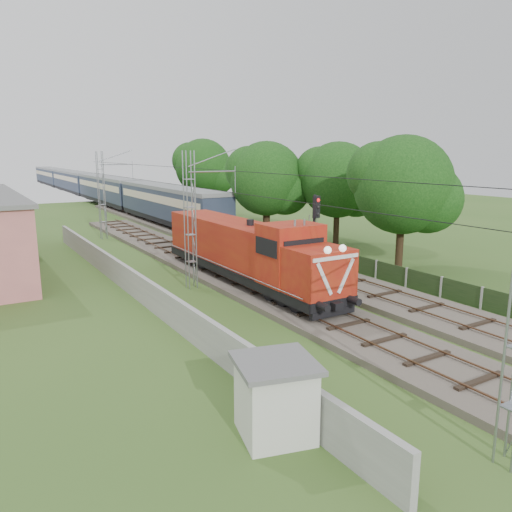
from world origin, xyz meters
TOP-DOWN VIEW (x-y plane):
  - ground at (0.00, 0.00)m, footprint 140.00×140.00m
  - track_main at (0.00, 7.00)m, footprint 4.20×70.00m
  - track_side at (5.00, 20.00)m, footprint 4.20×80.00m
  - catenary at (-2.95, 12.00)m, footprint 3.31×70.00m
  - boundary_wall at (-6.50, 12.00)m, footprint 0.25×40.00m
  - fence at (8.00, 3.00)m, footprint 0.12×32.00m
  - locomotive at (0.00, 10.69)m, footprint 2.91×16.61m
  - coach_rake at (5.00, 72.51)m, footprint 3.25×97.06m
  - signal_post at (2.64, 7.51)m, footprint 0.60×0.48m
  - relay_hut at (-7.40, -3.75)m, footprint 2.66×2.66m
  - tree_a at (11.59, 9.39)m, footprint 7.01×6.67m
  - tree_b at (13.84, 18.80)m, footprint 6.81×6.48m
  - tree_c at (9.31, 23.07)m, footprint 6.86×6.53m
  - tree_d at (13.06, 44.16)m, footprint 7.42×7.07m

SIDE VIEW (x-z plane):
  - ground at x=0.00m, z-range 0.00..0.00m
  - track_main at x=0.00m, z-range -0.04..0.41m
  - track_side at x=5.00m, z-range -0.04..0.41m
  - fence at x=8.00m, z-range 0.00..1.20m
  - boundary_wall at x=-6.50m, z-range 0.00..1.50m
  - relay_hut at x=-7.40m, z-range 0.01..2.27m
  - locomotive at x=0.00m, z-range 0.08..4.30m
  - coach_rake at x=5.00m, z-range 0.79..4.55m
  - signal_post at x=2.64m, z-range 1.05..6.64m
  - catenary at x=-2.95m, z-range 0.05..8.05m
  - tree_b at x=13.84m, z-range 1.09..9.92m
  - tree_c at x=9.31m, z-range 1.10..9.99m
  - tree_a at x=11.59m, z-range 1.13..10.21m
  - tree_d at x=13.06m, z-range 1.19..10.81m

